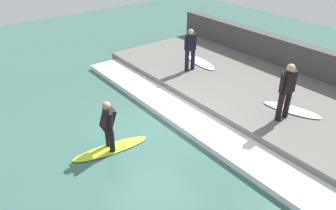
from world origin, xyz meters
TOP-DOWN VIEW (x-y plane):
  - ground_plane at (0.00, 0.00)m, footprint 28.00×28.00m
  - concrete_ledge at (4.05, 0.00)m, footprint 4.40×10.88m
  - back_wall at (6.50, 0.00)m, footprint 0.50×11.43m
  - wave_foam_crest at (1.28, 0.00)m, footprint 1.15×10.34m
  - surfboard_riding at (-1.27, 0.02)m, footprint 2.11×0.75m
  - surfer_riding at (-1.27, 0.02)m, footprint 0.42×0.59m
  - surfer_waiting_near at (3.07, -2.12)m, footprint 0.56×0.27m
  - surfboard_waiting_near at (3.68, -2.05)m, footprint 0.99×1.77m
  - surfer_waiting_far at (3.27, 2.07)m, footprint 0.53×0.25m
  - surfboard_waiting_far at (4.06, 2.30)m, footprint 0.82×1.76m

SIDE VIEW (x-z plane):
  - ground_plane at x=0.00m, z-range 0.00..0.00m
  - surfboard_riding at x=-1.27m, z-range 0.00..0.06m
  - wave_foam_crest at x=1.28m, z-range 0.00..0.18m
  - concrete_ledge at x=4.05m, z-range 0.00..0.37m
  - surfboard_waiting_far at x=4.06m, z-range 0.37..0.43m
  - surfboard_waiting_near at x=3.68m, z-range 0.37..0.43m
  - back_wall at x=6.50m, z-range 0.00..1.37m
  - surfer_riding at x=-1.27m, z-range 0.14..1.52m
  - surfer_waiting_far at x=3.27m, z-range 0.46..2.03m
  - surfer_waiting_near at x=3.07m, z-range 0.47..2.13m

